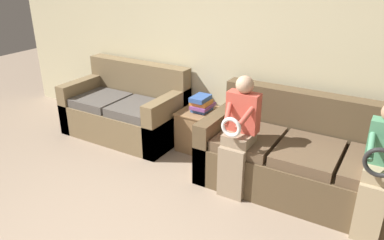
{
  "coord_description": "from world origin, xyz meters",
  "views": [
    {
      "loc": [
        1.8,
        -1.4,
        2.22
      ],
      "look_at": [
        0.03,
        1.57,
        0.73
      ],
      "focal_mm": 35.0,
      "sensor_mm": 36.0,
      "label": 1
    }
  ],
  "objects_px": {
    "couch_main": "(310,161)",
    "side_shelf": "(201,129)",
    "couch_side": "(127,111)",
    "child_left_seated": "(239,132)",
    "child_right_seated": "(379,167)",
    "book_stack": "(202,104)"
  },
  "relations": [
    {
      "from": "couch_main",
      "to": "side_shelf",
      "type": "bearing_deg",
      "value": 170.1
    },
    {
      "from": "couch_main",
      "to": "couch_side",
      "type": "relative_size",
      "value": 1.38
    },
    {
      "from": "couch_side",
      "to": "side_shelf",
      "type": "height_order",
      "value": "couch_side"
    },
    {
      "from": "couch_main",
      "to": "book_stack",
      "type": "bearing_deg",
      "value": 169.98
    },
    {
      "from": "side_shelf",
      "to": "book_stack",
      "type": "height_order",
      "value": "book_stack"
    },
    {
      "from": "child_left_seated",
      "to": "child_right_seated",
      "type": "bearing_deg",
      "value": -0.32
    },
    {
      "from": "side_shelf",
      "to": "book_stack",
      "type": "xyz_separation_m",
      "value": [
        -0.0,
        0.0,
        0.34
      ]
    },
    {
      "from": "side_shelf",
      "to": "book_stack",
      "type": "bearing_deg",
      "value": 111.9
    },
    {
      "from": "side_shelf",
      "to": "couch_side",
      "type": "bearing_deg",
      "value": -172.69
    },
    {
      "from": "couch_side",
      "to": "child_left_seated",
      "type": "relative_size",
      "value": 1.29
    },
    {
      "from": "couch_side",
      "to": "side_shelf",
      "type": "xyz_separation_m",
      "value": [
        1.08,
        0.14,
        -0.07
      ]
    },
    {
      "from": "couch_main",
      "to": "child_left_seated",
      "type": "xyz_separation_m",
      "value": [
        -0.63,
        -0.41,
        0.34
      ]
    },
    {
      "from": "child_left_seated",
      "to": "book_stack",
      "type": "distance_m",
      "value": 1.03
    },
    {
      "from": "side_shelf",
      "to": "child_right_seated",
      "type": "bearing_deg",
      "value": -18.04
    },
    {
      "from": "book_stack",
      "to": "child_left_seated",
      "type": "bearing_deg",
      "value": -40.07
    },
    {
      "from": "book_stack",
      "to": "side_shelf",
      "type": "bearing_deg",
      "value": -68.1
    },
    {
      "from": "couch_main",
      "to": "side_shelf",
      "type": "height_order",
      "value": "couch_main"
    },
    {
      "from": "couch_side",
      "to": "book_stack",
      "type": "height_order",
      "value": "couch_side"
    },
    {
      "from": "couch_main",
      "to": "book_stack",
      "type": "xyz_separation_m",
      "value": [
        -1.42,
        0.25,
        0.27
      ]
    },
    {
      "from": "child_right_seated",
      "to": "side_shelf",
      "type": "xyz_separation_m",
      "value": [
        -2.04,
        0.67,
        -0.4
      ]
    },
    {
      "from": "couch_side",
      "to": "child_right_seated",
      "type": "bearing_deg",
      "value": -9.57
    },
    {
      "from": "child_left_seated",
      "to": "child_right_seated",
      "type": "relative_size",
      "value": 1.03
    }
  ]
}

